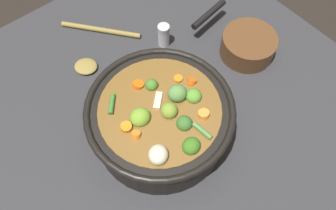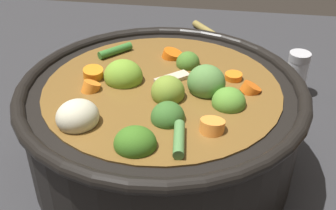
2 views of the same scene
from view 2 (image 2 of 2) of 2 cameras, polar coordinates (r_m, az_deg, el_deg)
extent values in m
plane|color=#2D2D30|center=(0.53, -0.72, -8.01)|extent=(1.10, 1.10, 0.00)
cylinder|color=black|center=(0.50, -0.76, -3.22)|extent=(0.31, 0.31, 0.11)
torus|color=black|center=(0.47, -0.81, 2.25)|extent=(0.32, 0.32, 0.02)
cylinder|color=brown|center=(0.49, -0.77, -2.77)|extent=(0.26, 0.26, 0.10)
ellipsoid|color=#568741|center=(0.46, 5.25, 3.34)|extent=(0.05, 0.05, 0.04)
ellipsoid|color=olive|center=(0.44, -0.02, 1.78)|extent=(0.05, 0.05, 0.04)
ellipsoid|color=olive|center=(0.48, -6.06, 3.90)|extent=(0.04, 0.05, 0.04)
ellipsoid|color=#568F30|center=(0.44, 8.21, 0.37)|extent=(0.05, 0.05, 0.03)
ellipsoid|color=#386829|center=(0.41, -0.03, -1.69)|extent=(0.04, 0.04, 0.03)
ellipsoid|color=#467528|center=(0.51, 2.71, 5.71)|extent=(0.03, 0.03, 0.03)
ellipsoid|color=#3B6E1E|center=(0.38, -4.46, -5.22)|extent=(0.04, 0.04, 0.03)
cylinder|color=orange|center=(0.47, -10.40, 2.26)|extent=(0.03, 0.03, 0.02)
cylinder|color=orange|center=(0.48, 8.85, 3.67)|extent=(0.03, 0.03, 0.01)
cylinder|color=orange|center=(0.47, 11.12, 2.08)|extent=(0.03, 0.03, 0.02)
cylinder|color=orange|center=(0.49, -10.06, 3.93)|extent=(0.03, 0.03, 0.02)
cylinder|color=orange|center=(0.40, 5.97, -3.12)|extent=(0.03, 0.03, 0.02)
cylinder|color=orange|center=(0.53, 1.09, 6.67)|extent=(0.03, 0.03, 0.02)
ellipsoid|color=beige|center=(0.41, -12.14, -1.58)|extent=(0.06, 0.06, 0.03)
cylinder|color=#35742D|center=(0.54, -7.16, 7.32)|extent=(0.04, 0.04, 0.01)
cylinder|color=#4F8243|center=(0.38, 1.50, -4.62)|extent=(0.05, 0.02, 0.01)
cube|color=beige|center=(0.48, 0.60, 3.61)|extent=(0.04, 0.04, 0.01)
ellipsoid|color=olive|center=(0.75, 0.02, 6.26)|extent=(0.08, 0.08, 0.02)
cylinder|color=olive|center=(0.82, 8.11, 8.21)|extent=(0.19, 0.16, 0.01)
cylinder|color=silver|center=(0.69, 16.96, 3.71)|extent=(0.03, 0.03, 0.06)
cylinder|color=#B7B7BC|center=(0.67, 17.43, 6.25)|extent=(0.03, 0.03, 0.01)
camera|label=1|loc=(0.46, -102.47, 58.00)|focal=34.65mm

